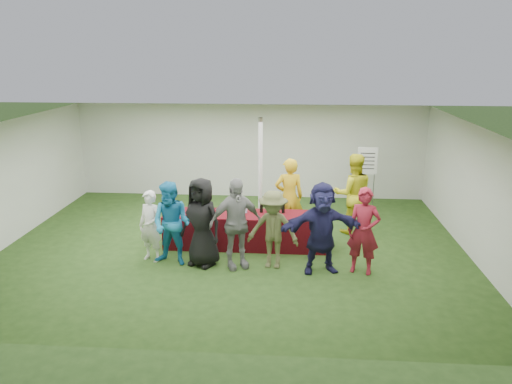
# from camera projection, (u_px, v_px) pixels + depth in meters

# --- Properties ---
(ground) EXTENTS (60.00, 60.00, 0.00)m
(ground) POSITION_uv_depth(u_px,v_px,m) (234.00, 247.00, 10.99)
(ground) COLOR #284719
(ground) RESTS_ON ground
(tent) EXTENTS (10.00, 10.00, 10.00)m
(tent) POSITION_uv_depth(u_px,v_px,m) (260.00, 175.00, 11.74)
(tent) COLOR white
(tent) RESTS_ON ground
(serving_table) EXTENTS (3.60, 0.80, 0.75)m
(serving_table) POSITION_uv_depth(u_px,v_px,m) (247.00, 230.00, 10.93)
(serving_table) COLOR #580D13
(serving_table) RESTS_ON ground
(wine_bottles) EXTENTS (0.55, 0.10, 0.32)m
(wine_bottles) POSITION_uv_depth(u_px,v_px,m) (273.00, 207.00, 10.89)
(wine_bottles) COLOR black
(wine_bottles) RESTS_ON serving_table
(wine_glasses) EXTENTS (2.80, 0.14, 0.16)m
(wine_glasses) POSITION_uv_depth(u_px,v_px,m) (227.00, 212.00, 10.57)
(wine_glasses) COLOR silver
(wine_glasses) RESTS_ON serving_table
(water_bottle) EXTENTS (0.07, 0.07, 0.23)m
(water_bottle) POSITION_uv_depth(u_px,v_px,m) (246.00, 208.00, 10.88)
(water_bottle) COLOR silver
(water_bottle) RESTS_ON serving_table
(bar_towel) EXTENTS (0.25, 0.18, 0.03)m
(bar_towel) POSITION_uv_depth(u_px,v_px,m) (317.00, 214.00, 10.76)
(bar_towel) COLOR white
(bar_towel) RESTS_ON serving_table
(dump_bucket) EXTENTS (0.23, 0.23, 0.18)m
(dump_bucket) POSITION_uv_depth(u_px,v_px,m) (324.00, 215.00, 10.47)
(dump_bucket) COLOR slate
(dump_bucket) RESTS_ON serving_table
(wine_list_sign) EXTENTS (0.50, 0.03, 1.80)m
(wine_list_sign) POSITION_uv_depth(u_px,v_px,m) (367.00, 166.00, 12.77)
(wine_list_sign) COLOR slate
(wine_list_sign) RESTS_ON ground
(staff_pourer) EXTENTS (0.73, 0.55, 1.83)m
(staff_pourer) POSITION_uv_depth(u_px,v_px,m) (289.00, 197.00, 11.50)
(staff_pourer) COLOR gold
(staff_pourer) RESTS_ON ground
(staff_back) EXTENTS (0.99, 0.80, 1.90)m
(staff_back) POSITION_uv_depth(u_px,v_px,m) (353.00, 194.00, 11.62)
(staff_back) COLOR gold
(staff_back) RESTS_ON ground
(customer_0) EXTENTS (0.63, 0.53, 1.47)m
(customer_0) POSITION_uv_depth(u_px,v_px,m) (151.00, 226.00, 10.12)
(customer_0) COLOR silver
(customer_0) RESTS_ON ground
(customer_1) EXTENTS (0.96, 0.83, 1.71)m
(customer_1) POSITION_uv_depth(u_px,v_px,m) (172.00, 224.00, 9.90)
(customer_1) COLOR #1B7AAF
(customer_1) RESTS_ON ground
(customer_2) EXTENTS (1.04, 0.88, 1.80)m
(customer_2) POSITION_uv_depth(u_px,v_px,m) (202.00, 222.00, 9.85)
(customer_2) COLOR black
(customer_2) RESTS_ON ground
(customer_3) EXTENTS (1.16, 0.87, 1.83)m
(customer_3) POSITION_uv_depth(u_px,v_px,m) (236.00, 224.00, 9.73)
(customer_3) COLOR gray
(customer_3) RESTS_ON ground
(customer_4) EXTENTS (1.10, 0.74, 1.58)m
(customer_4) POSITION_uv_depth(u_px,v_px,m) (273.00, 230.00, 9.77)
(customer_4) COLOR brown
(customer_4) RESTS_ON ground
(customer_5) EXTENTS (1.74, 0.87, 1.79)m
(customer_5) POSITION_uv_depth(u_px,v_px,m) (322.00, 228.00, 9.54)
(customer_5) COLOR #1B1B43
(customer_5) RESTS_ON ground
(customer_6) EXTENTS (0.71, 0.57, 1.70)m
(customer_6) POSITION_uv_depth(u_px,v_px,m) (364.00, 231.00, 9.51)
(customer_6) COLOR maroon
(customer_6) RESTS_ON ground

